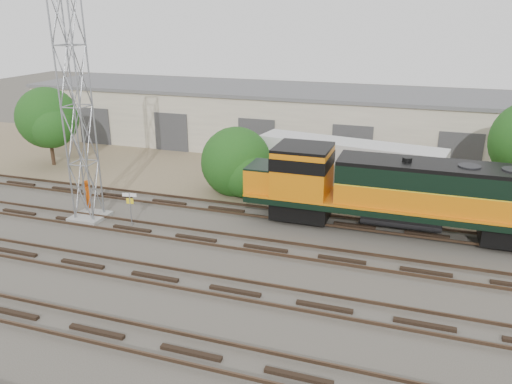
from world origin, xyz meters
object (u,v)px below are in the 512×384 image
(locomotive, at_px, (398,191))
(signal_tower, at_px, (77,111))
(semi_trailer, at_px, (353,163))
(worker, at_px, (88,195))

(locomotive, xyz_separation_m, signal_tower, (-17.56, -3.78, 4.08))
(signal_tower, distance_m, semi_trailer, 17.35)
(locomotive, relative_size, worker, 8.96)
(locomotive, distance_m, semi_trailer, 5.91)
(worker, relative_size, semi_trailer, 0.16)
(locomotive, height_order, semi_trailer, locomotive)
(signal_tower, bearing_deg, semi_trailer, 31.36)
(signal_tower, relative_size, worker, 6.73)
(worker, bearing_deg, signal_tower, 158.06)
(locomotive, bearing_deg, signal_tower, -167.86)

